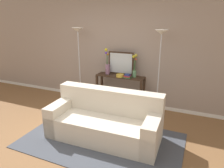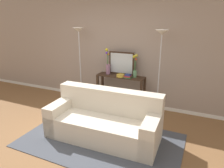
# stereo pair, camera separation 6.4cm
# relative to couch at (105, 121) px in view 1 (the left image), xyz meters

# --- Properties ---
(ground_plane) EXTENTS (16.00, 16.00, 0.02)m
(ground_plane) POSITION_rel_couch_xyz_m (-0.56, -0.59, -0.33)
(ground_plane) COLOR brown
(back_wall) EXTENTS (12.00, 0.15, 2.77)m
(back_wall) POSITION_rel_couch_xyz_m (-0.56, 1.72, 1.06)
(back_wall) COLOR white
(back_wall) RESTS_ON ground
(area_rug) EXTENTS (2.85, 1.69, 0.01)m
(area_rug) POSITION_rel_couch_xyz_m (0.00, -0.16, -0.31)
(area_rug) COLOR #474C56
(area_rug) RESTS_ON ground
(couch) EXTENTS (2.06, 0.91, 0.88)m
(couch) POSITION_rel_couch_xyz_m (0.00, 0.00, 0.00)
(couch) COLOR beige
(couch) RESTS_ON ground
(console_table) EXTENTS (1.17, 0.32, 0.82)m
(console_table) POSITION_rel_couch_xyz_m (-0.23, 1.36, 0.24)
(console_table) COLOR #382619
(console_table) RESTS_ON ground
(floor_lamp_left) EXTENTS (0.28, 0.28, 1.92)m
(floor_lamp_left) POSITION_rel_couch_xyz_m (-1.32, 1.29, 1.19)
(floor_lamp_left) COLOR silver
(floor_lamp_left) RESTS_ON ground
(floor_lamp_right) EXTENTS (0.28, 0.28, 1.91)m
(floor_lamp_right) POSITION_rel_couch_xyz_m (0.69, 1.29, 1.19)
(floor_lamp_right) COLOR silver
(floor_lamp_right) RESTS_ON ground
(wall_mirror) EXTENTS (0.63, 0.02, 0.55)m
(wall_mirror) POSITION_rel_couch_xyz_m (-0.27, 1.49, 0.78)
(wall_mirror) COLOR #382619
(wall_mirror) RESTS_ON console_table
(vase_tall_flowers) EXTENTS (0.12, 0.11, 0.63)m
(vase_tall_flowers) POSITION_rel_couch_xyz_m (-0.58, 1.38, 0.71)
(vase_tall_flowers) COLOR gray
(vase_tall_flowers) RESTS_ON console_table
(vase_short_flowers) EXTENTS (0.11, 0.11, 0.54)m
(vase_short_flowers) POSITION_rel_couch_xyz_m (0.11, 1.39, 0.75)
(vase_short_flowers) COLOR #669E6B
(vase_short_flowers) RESTS_ON console_table
(fruit_bowl) EXTENTS (0.19, 0.19, 0.06)m
(fruit_bowl) POSITION_rel_couch_xyz_m (-0.20, 1.27, 0.54)
(fruit_bowl) COLOR gold
(fruit_bowl) RESTS_ON console_table
(book_stack) EXTENTS (0.17, 0.15, 0.08)m
(book_stack) POSITION_rel_couch_xyz_m (-0.02, 1.27, 0.54)
(book_stack) COLOR #236033
(book_stack) RESTS_ON console_table
(book_row_under_console) EXTENTS (0.50, 0.18, 0.12)m
(book_row_under_console) POSITION_rel_couch_xyz_m (-0.47, 1.36, -0.26)
(book_row_under_console) COLOR tan
(book_row_under_console) RESTS_ON ground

